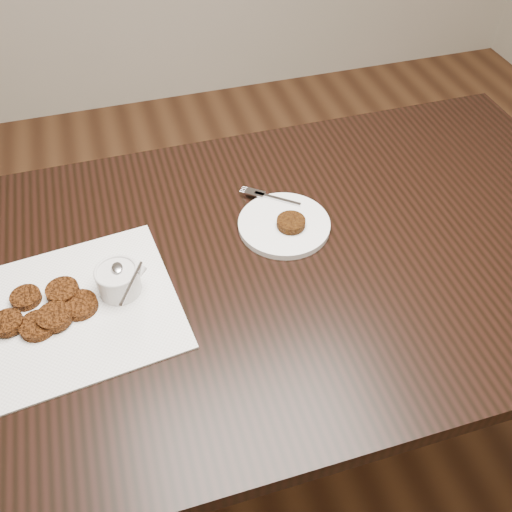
{
  "coord_description": "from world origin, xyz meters",
  "views": [
    {
      "loc": [
        -0.26,
        -0.66,
        1.56
      ],
      "look_at": [
        -0.06,
        0.03,
        0.8
      ],
      "focal_mm": 39.09,
      "sensor_mm": 36.0,
      "label": 1
    }
  ],
  "objects": [
    {
      "name": "floor",
      "position": [
        0.0,
        0.0,
        0.0
      ],
      "size": [
        4.0,
        4.0,
        0.0
      ],
      "primitive_type": "plane",
      "color": "brown",
      "rests_on": "ground"
    },
    {
      "name": "patty_cluster",
      "position": [
        -0.45,
        0.04,
        0.77
      ],
      "size": [
        0.25,
        0.25,
        0.02
      ],
      "primitive_type": null,
      "rotation": [
        0.0,
        0.0,
        0.21
      ],
      "color": "#662F0D",
      "rests_on": "napkin"
    },
    {
      "name": "sauce_ramekin",
      "position": [
        -0.31,
        0.06,
        0.81
      ],
      "size": [
        0.13,
        0.13,
        0.11
      ],
      "primitive_type": null,
      "rotation": [
        0.0,
        0.0,
        0.21
      ],
      "color": "silver",
      "rests_on": "napkin"
    },
    {
      "name": "plate_with_patty",
      "position": [
        0.04,
        0.14,
        0.76
      ],
      "size": [
        0.27,
        0.27,
        0.03
      ],
      "primitive_type": null,
      "rotation": [
        0.0,
        0.0,
        -0.68
      ],
      "color": "white",
      "rests_on": "table"
    },
    {
      "name": "table",
      "position": [
        0.08,
        0.07,
        0.38
      ],
      "size": [
        1.34,
        0.86,
        0.75
      ],
      "primitive_type": "cube",
      "color": "black",
      "rests_on": "floor"
    },
    {
      "name": "napkin",
      "position": [
        -0.39,
        0.04,
        0.75
      ],
      "size": [
        0.37,
        0.37,
        0.0
      ],
      "primitive_type": "cube",
      "rotation": [
        0.0,
        0.0,
        0.11
      ],
      "color": "white",
      "rests_on": "table"
    }
  ]
}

